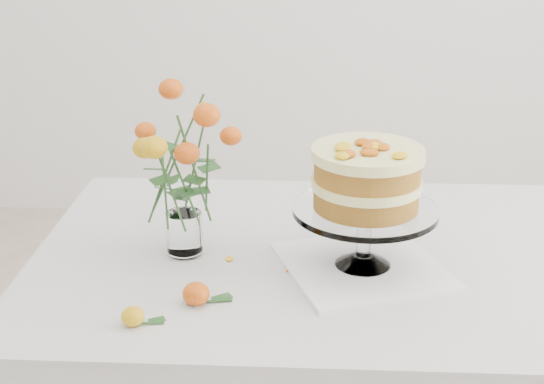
{
  "coord_description": "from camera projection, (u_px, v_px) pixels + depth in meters",
  "views": [
    {
      "loc": [
        -0.09,
        -1.57,
        1.52
      ],
      "look_at": [
        -0.16,
        -0.05,
        0.92
      ],
      "focal_mm": 50.0,
      "sensor_mm": 36.0,
      "label": 1
    }
  ],
  "objects": [
    {
      "name": "stray_petal_a",
      "position": [
        291.0,
        271.0,
        1.65
      ],
      "size": [
        0.03,
        0.02,
        0.0
      ],
      "primitive_type": "ellipsoid",
      "color": "yellow",
      "rests_on": "table"
    },
    {
      "name": "loose_rose_near",
      "position": [
        133.0,
        316.0,
        1.44
      ],
      "size": [
        0.08,
        0.05,
        0.04
      ],
      "rotation": [
        0.0,
        0.0,
        0.07
      ],
      "color": "yellow",
      "rests_on": "table"
    },
    {
      "name": "rose_vase",
      "position": [
        181.0,
        155.0,
        1.64
      ],
      "size": [
        0.33,
        0.33,
        0.41
      ],
      "rotation": [
        0.0,
        0.0,
        0.32
      ],
      "color": "white",
      "rests_on": "table"
    },
    {
      "name": "napkin",
      "position": [
        362.0,
        266.0,
        1.66
      ],
      "size": [
        0.42,
        0.42,
        0.01
      ],
      "primitive_type": "cube",
      "rotation": [
        0.0,
        0.0,
        0.35
      ],
      "color": "white",
      "rests_on": "table"
    },
    {
      "name": "loose_rose_far",
      "position": [
        196.0,
        294.0,
        1.51
      ],
      "size": [
        0.1,
        0.06,
        0.05
      ],
      "rotation": [
        0.0,
        0.0,
        0.17
      ],
      "color": "#BA3D09",
      "rests_on": "table"
    },
    {
      "name": "table",
      "position": [
        343.0,
        284.0,
        1.77
      ],
      "size": [
        1.43,
        0.93,
        0.76
      ],
      "color": "tan",
      "rests_on": "ground"
    },
    {
      "name": "cake_stand",
      "position": [
        366.0,
        185.0,
        1.59
      ],
      "size": [
        0.31,
        0.31,
        0.28
      ],
      "rotation": [
        0.0,
        0.0,
        -0.26
      ],
      "color": "white",
      "rests_on": "napkin"
    },
    {
      "name": "stray_petal_c",
      "position": [
        357.0,
        290.0,
        1.57
      ],
      "size": [
        0.03,
        0.02,
        0.0
      ],
      "primitive_type": "ellipsoid",
      "color": "yellow",
      "rests_on": "table"
    },
    {
      "name": "stray_petal_d",
      "position": [
        229.0,
        259.0,
        1.7
      ],
      "size": [
        0.03,
        0.02,
        0.0
      ],
      "primitive_type": "ellipsoid",
      "color": "yellow",
      "rests_on": "table"
    },
    {
      "name": "stray_petal_b",
      "position": [
        337.0,
        280.0,
        1.61
      ],
      "size": [
        0.03,
        0.02,
        0.0
      ],
      "primitive_type": "ellipsoid",
      "color": "yellow",
      "rests_on": "table"
    }
  ]
}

